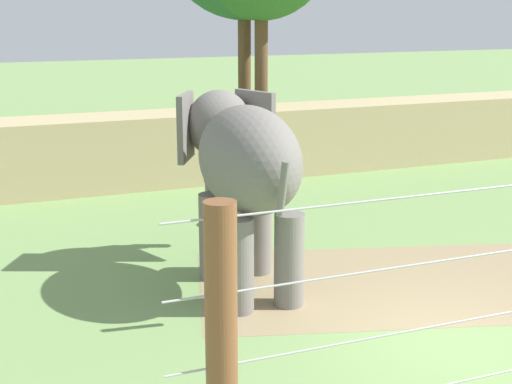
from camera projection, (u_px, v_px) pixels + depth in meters
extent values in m
plane|color=#759956|center=(455.00, 345.00, 10.80)|extent=(120.00, 120.00, 0.00)
cube|color=#937F5B|center=(383.00, 283.00, 13.19)|extent=(7.42, 5.58, 0.01)
cube|color=tan|center=(211.00, 145.00, 20.95)|extent=(36.00, 1.80, 1.97)
cylinder|color=slate|center=(213.00, 236.00, 13.28)|extent=(0.50, 0.50, 1.59)
cylinder|color=slate|center=(258.00, 232.00, 13.55)|extent=(0.50, 0.50, 1.59)
cylinder|color=slate|center=(239.00, 265.00, 11.79)|extent=(0.50, 0.50, 1.59)
cylinder|color=slate|center=(289.00, 260.00, 12.06)|extent=(0.50, 0.50, 1.59)
ellipsoid|color=slate|center=(249.00, 159.00, 12.28)|extent=(1.75, 3.03, 1.81)
ellipsoid|color=slate|center=(219.00, 124.00, 13.90)|extent=(1.31, 1.19, 1.31)
cube|color=slate|center=(186.00, 127.00, 13.59)|extent=(0.58, 0.95, 1.25)
cube|color=slate|center=(255.00, 123.00, 14.00)|extent=(0.48, 0.99, 1.25)
cylinder|color=slate|center=(213.00, 144.00, 14.47)|extent=(0.39, 0.57, 0.71)
cylinder|color=slate|center=(212.00, 167.00, 14.71)|extent=(0.32, 0.42, 0.67)
cylinder|color=slate|center=(211.00, 188.00, 14.91)|extent=(0.25, 0.25, 0.62)
cylinder|color=slate|center=(283.00, 188.00, 10.80)|extent=(0.13, 0.35, 0.91)
sphere|color=gray|center=(245.00, 206.00, 16.59)|extent=(0.91, 0.91, 0.91)
cylinder|color=brown|center=(261.00, 81.00, 24.26)|extent=(0.44, 0.44, 4.85)
cylinder|color=brown|center=(245.00, 78.00, 24.87)|extent=(0.44, 0.44, 4.94)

